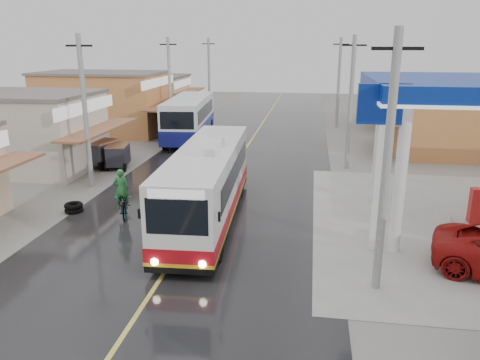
{
  "coord_description": "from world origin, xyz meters",
  "views": [
    {
      "loc": [
        4.75,
        -13.91,
        7.56
      ],
      "look_at": [
        1.66,
        6.06,
        1.6
      ],
      "focal_mm": 35.0,
      "sensor_mm": 36.0,
      "label": 1
    }
  ],
  "objects": [
    {
      "name": "second_bus",
      "position": [
        -4.94,
        22.16,
        1.8
      ],
      "size": [
        3.62,
        10.29,
        3.35
      ],
      "rotation": [
        0.0,
        0.0,
        0.09
      ],
      "color": "silver",
      "rests_on": "road"
    },
    {
      "name": "tyre_stack",
      "position": [
        -5.98,
        5.05,
        0.22
      ],
      "size": [
        0.85,
        0.85,
        0.44
      ],
      "color": "black",
      "rests_on": "ground"
    },
    {
      "name": "shopfronts_left",
      "position": [
        -13.0,
        18.0,
        0.0
      ],
      "size": [
        11.0,
        44.0,
        5.2
      ],
      "primitive_type": null,
      "color": "tan",
      "rests_on": "ground"
    },
    {
      "name": "cyclist",
      "position": [
        -3.46,
        4.94,
        0.74
      ],
      "size": [
        1.39,
        2.21,
        2.25
      ],
      "rotation": [
        0.0,
        0.0,
        0.35
      ],
      "color": "black",
      "rests_on": "ground"
    },
    {
      "name": "coach_bus",
      "position": [
        0.42,
        4.99,
        1.7
      ],
      "size": [
        3.04,
        11.38,
        3.52
      ],
      "rotation": [
        0.0,
        0.0,
        0.05
      ],
      "color": "silver",
      "rests_on": "road"
    },
    {
      "name": "ground",
      "position": [
        0.0,
        0.0,
        0.0
      ],
      "size": [
        120.0,
        120.0,
        0.0
      ],
      "primitive_type": "plane",
      "color": "slate",
      "rests_on": "ground"
    },
    {
      "name": "utility_poles_right",
      "position": [
        7.0,
        15.0,
        0.0
      ],
      "size": [
        1.6,
        36.0,
        8.0
      ],
      "primitive_type": null,
      "color": "gray",
      "rests_on": "ground"
    },
    {
      "name": "centre_line",
      "position": [
        0.0,
        15.0,
        0.02
      ],
      "size": [
        0.15,
        90.0,
        0.01
      ],
      "primitive_type": "cube",
      "color": "#D8CC4C",
      "rests_on": "road"
    },
    {
      "name": "tricycle_far",
      "position": [
        -8.19,
        13.04,
        0.95
      ],
      "size": [
        1.94,
        2.48,
        1.67
      ],
      "rotation": [
        0.0,
        0.0,
        -0.28
      ],
      "color": "#26262D",
      "rests_on": "ground"
    },
    {
      "name": "utility_poles_left",
      "position": [
        -7.0,
        16.0,
        0.0
      ],
      "size": [
        1.6,
        50.0,
        8.0
      ],
      "primitive_type": null,
      "color": "gray",
      "rests_on": "ground"
    },
    {
      "name": "tricycle_near",
      "position": [
        -7.06,
        12.82,
        0.87
      ],
      "size": [
        1.63,
        2.02,
        1.52
      ],
      "rotation": [
        0.0,
        0.0,
        0.18
      ],
      "color": "#26262D",
      "rests_on": "ground"
    },
    {
      "name": "road",
      "position": [
        0.0,
        15.0,
        0.01
      ],
      "size": [
        12.0,
        90.0,
        0.02
      ],
      "primitive_type": "cube",
      "color": "black",
      "rests_on": "ground"
    }
  ]
}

